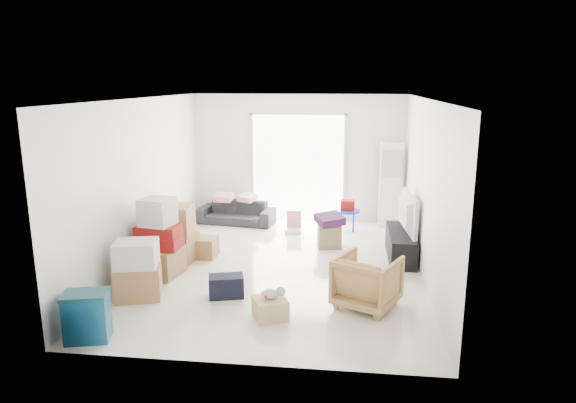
{
  "coord_description": "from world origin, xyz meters",
  "views": [
    {
      "loc": [
        1.07,
        -7.86,
        2.96
      ],
      "look_at": [
        0.11,
        0.2,
        1.05
      ],
      "focal_mm": 32.0,
      "sensor_mm": 36.0,
      "label": 1
    }
  ],
  "objects_px": {
    "tv_console": "(401,245)",
    "wood_crate": "(270,308)",
    "ottoman": "(329,236)",
    "ac_tower": "(391,185)",
    "kids_table": "(347,209)",
    "television": "(401,227)",
    "sofa": "(236,209)",
    "storage_bins": "(87,316)",
    "armchair": "(367,279)"
  },
  "relations": [
    {
      "from": "tv_console",
      "to": "kids_table",
      "type": "height_order",
      "value": "kids_table"
    },
    {
      "from": "armchair",
      "to": "wood_crate",
      "type": "distance_m",
      "value": 1.36
    },
    {
      "from": "tv_console",
      "to": "television",
      "type": "distance_m",
      "value": 0.31
    },
    {
      "from": "armchair",
      "to": "storage_bins",
      "type": "bearing_deg",
      "value": 48.09
    },
    {
      "from": "tv_console",
      "to": "kids_table",
      "type": "xyz_separation_m",
      "value": [
        -0.92,
        1.54,
        0.22
      ]
    },
    {
      "from": "sofa",
      "to": "armchair",
      "type": "height_order",
      "value": "armchair"
    },
    {
      "from": "armchair",
      "to": "kids_table",
      "type": "xyz_separation_m",
      "value": [
        -0.29,
        3.59,
        0.06
      ]
    },
    {
      "from": "storage_bins",
      "to": "sofa",
      "type": "bearing_deg",
      "value": 83.01
    },
    {
      "from": "wood_crate",
      "to": "television",
      "type": "bearing_deg",
      "value": 53.71
    },
    {
      "from": "tv_console",
      "to": "wood_crate",
      "type": "height_order",
      "value": "tv_console"
    },
    {
      "from": "armchair",
      "to": "wood_crate",
      "type": "bearing_deg",
      "value": 48.33
    },
    {
      "from": "tv_console",
      "to": "sofa",
      "type": "bearing_deg",
      "value": 150.88
    },
    {
      "from": "tv_console",
      "to": "television",
      "type": "relative_size",
      "value": 1.22
    },
    {
      "from": "sofa",
      "to": "tv_console",
      "type": "bearing_deg",
      "value": -21.54
    },
    {
      "from": "sofa",
      "to": "storage_bins",
      "type": "height_order",
      "value": "sofa"
    },
    {
      "from": "kids_table",
      "to": "armchair",
      "type": "bearing_deg",
      "value": -85.45
    },
    {
      "from": "television",
      "to": "wood_crate",
      "type": "relative_size",
      "value": 2.88
    },
    {
      "from": "tv_console",
      "to": "sofa",
      "type": "xyz_separation_m",
      "value": [
        -3.27,
        1.82,
        0.08
      ]
    },
    {
      "from": "storage_bins",
      "to": "armchair",
      "type": "bearing_deg",
      "value": 21.89
    },
    {
      "from": "television",
      "to": "sofa",
      "type": "relative_size",
      "value": 0.71
    },
    {
      "from": "wood_crate",
      "to": "ottoman",
      "type": "bearing_deg",
      "value": 78.1
    },
    {
      "from": "television",
      "to": "ottoman",
      "type": "bearing_deg",
      "value": 64.34
    },
    {
      "from": "tv_console",
      "to": "ottoman",
      "type": "xyz_separation_m",
      "value": [
        -1.23,
        0.46,
        -0.03
      ]
    },
    {
      "from": "ottoman",
      "to": "kids_table",
      "type": "xyz_separation_m",
      "value": [
        0.32,
        1.08,
        0.24
      ]
    },
    {
      "from": "ottoman",
      "to": "ac_tower",
      "type": "bearing_deg",
      "value": 51.83
    },
    {
      "from": "television",
      "to": "ottoman",
      "type": "xyz_separation_m",
      "value": [
        -1.23,
        0.46,
        -0.34
      ]
    },
    {
      "from": "sofa",
      "to": "armchair",
      "type": "xyz_separation_m",
      "value": [
        2.63,
        -3.86,
        0.07
      ]
    },
    {
      "from": "storage_bins",
      "to": "wood_crate",
      "type": "height_order",
      "value": "storage_bins"
    },
    {
      "from": "sofa",
      "to": "storage_bins",
      "type": "xyz_separation_m",
      "value": [
        -0.63,
        -5.17,
        -0.02
      ]
    },
    {
      "from": "ottoman",
      "to": "kids_table",
      "type": "bearing_deg",
      "value": 73.74
    },
    {
      "from": "armchair",
      "to": "storage_bins",
      "type": "distance_m",
      "value": 3.52
    },
    {
      "from": "ac_tower",
      "to": "wood_crate",
      "type": "distance_m",
      "value": 4.92
    },
    {
      "from": "ac_tower",
      "to": "armchair",
      "type": "distance_m",
      "value": 4.08
    },
    {
      "from": "wood_crate",
      "to": "armchair",
      "type": "bearing_deg",
      "value": 22.13
    },
    {
      "from": "storage_bins",
      "to": "wood_crate",
      "type": "distance_m",
      "value": 2.19
    },
    {
      "from": "ac_tower",
      "to": "kids_table",
      "type": "bearing_deg",
      "value": -153.93
    },
    {
      "from": "armchair",
      "to": "storage_bins",
      "type": "xyz_separation_m",
      "value": [
        -3.27,
        -1.31,
        -0.09
      ]
    },
    {
      "from": "ac_tower",
      "to": "tv_console",
      "type": "height_order",
      "value": "ac_tower"
    },
    {
      "from": "tv_console",
      "to": "armchair",
      "type": "bearing_deg",
      "value": -107.24
    },
    {
      "from": "television",
      "to": "storage_bins",
      "type": "xyz_separation_m",
      "value": [
        -3.9,
        -3.36,
        -0.25
      ]
    },
    {
      "from": "armchair",
      "to": "tv_console",
      "type": "bearing_deg",
      "value": -81.04
    },
    {
      "from": "sofa",
      "to": "ottoman",
      "type": "xyz_separation_m",
      "value": [
        2.03,
        -1.36,
        -0.11
      ]
    },
    {
      "from": "television",
      "to": "kids_table",
      "type": "distance_m",
      "value": 1.8
    },
    {
      "from": "kids_table",
      "to": "ottoman",
      "type": "bearing_deg",
      "value": -106.26
    },
    {
      "from": "sofa",
      "to": "kids_table",
      "type": "height_order",
      "value": "kids_table"
    },
    {
      "from": "tv_console",
      "to": "armchair",
      "type": "relative_size",
      "value": 1.8
    },
    {
      "from": "tv_console",
      "to": "sofa",
      "type": "relative_size",
      "value": 0.87
    },
    {
      "from": "television",
      "to": "ottoman",
      "type": "height_order",
      "value": "television"
    },
    {
      "from": "ottoman",
      "to": "kids_table",
      "type": "relative_size",
      "value": 0.65
    },
    {
      "from": "sofa",
      "to": "armchair",
      "type": "bearing_deg",
      "value": -48.15
    }
  ]
}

